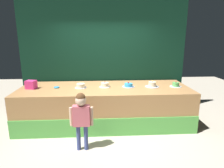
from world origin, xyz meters
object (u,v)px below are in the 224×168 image
at_px(cake_right, 152,85).
at_px(pink_box, 31,85).
at_px(cake_center, 128,85).
at_px(cake_far_right, 176,85).
at_px(child_figure, 81,114).
at_px(cake_left, 105,85).
at_px(cake_far_left, 81,86).
at_px(donut, 57,87).

bearing_deg(cake_right, pink_box, -179.97).
xyz_separation_m(cake_center, cake_far_right, (1.14, -0.06, 0.01)).
bearing_deg(cake_right, child_figure, -144.38).
xyz_separation_m(child_figure, cake_right, (1.60, 1.15, 0.24)).
xyz_separation_m(child_figure, pink_box, (-1.25, 1.14, 0.28)).
bearing_deg(child_figure, cake_right, 35.62).
height_order(child_figure, cake_left, child_figure).
height_order(child_figure, cake_right, child_figure).
height_order(child_figure, cake_center, child_figure).
distance_m(cake_left, cake_center, 0.57).
distance_m(pink_box, cake_far_left, 1.14).
xyz_separation_m(donut, cake_far_right, (2.85, -0.06, 0.03)).
distance_m(cake_left, cake_right, 1.14).
bearing_deg(donut, cake_far_right, -1.15).
relative_size(donut, cake_right, 0.37).
bearing_deg(cake_center, cake_right, -3.37).
xyz_separation_m(cake_far_left, cake_far_right, (2.28, -0.04, -0.00)).
bearing_deg(cake_center, child_figure, -131.12).
bearing_deg(child_figure, cake_center, 48.88).
bearing_deg(cake_far_left, pink_box, -179.26).
xyz_separation_m(donut, cake_center, (1.71, 0.00, 0.02)).
height_order(cake_left, cake_right, cake_right).
distance_m(child_figure, cake_right, 1.98).
xyz_separation_m(child_figure, cake_left, (0.46, 1.20, 0.24)).
height_order(cake_far_left, cake_left, cake_left).
bearing_deg(child_figure, cake_far_left, 95.45).
height_order(child_figure, pink_box, child_figure).
height_order(pink_box, cake_far_left, pink_box).
height_order(cake_left, cake_far_right, cake_left).
relative_size(cake_far_left, cake_left, 1.07).
xyz_separation_m(cake_right, cake_far_right, (0.57, -0.03, -0.01)).
xyz_separation_m(pink_box, cake_center, (2.28, 0.04, -0.06)).
height_order(pink_box, cake_left, pink_box).
bearing_deg(cake_left, donut, -179.02).
relative_size(donut, cake_left, 0.48).
bearing_deg(cake_far_left, cake_center, 1.03).
bearing_deg(cake_far_right, cake_center, 176.93).
height_order(pink_box, cake_center, pink_box).
bearing_deg(cake_right, cake_far_left, 179.57).
bearing_deg(pink_box, cake_left, 1.70).
height_order(cake_center, cake_far_right, cake_far_right).
height_order(donut, cake_right, cake_right).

